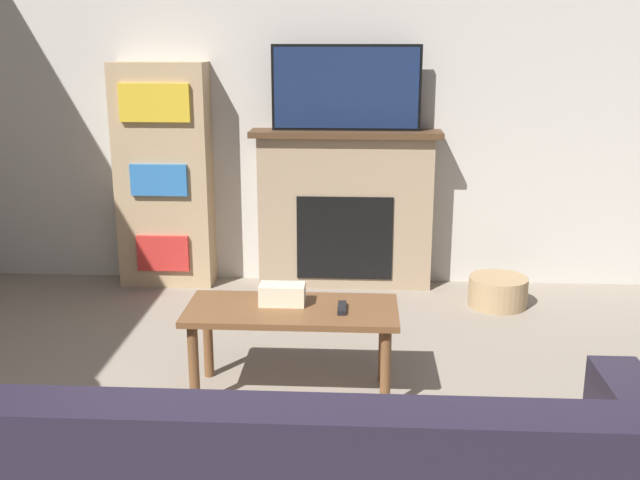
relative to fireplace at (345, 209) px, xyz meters
The scene contains 8 objects.
wall_back 0.82m from the fireplace, 130.04° to the left, with size 6.06×0.06×2.70m.
fireplace is the anchor object (origin of this frame).
tv 0.83m from the fireplace, 90.00° to the right, with size 0.99×0.03×0.56m.
coffee_table 1.71m from the fireplace, 97.31° to the right, with size 1.02×0.45×0.45m.
tissue_box 1.66m from the fireplace, 99.22° to the right, with size 0.22×0.12×0.10m.
remote_control 1.71m from the fireplace, 89.13° to the right, with size 0.04×0.15×0.02m.
bookshelf 1.27m from the fireplace, behind, with size 0.64×0.29×1.54m.
storage_basket 1.17m from the fireplace, 20.24° to the right, with size 0.38×0.38×0.19m.
Camera 1 is at (0.23, -1.34, 1.71)m, focal length 42.00 mm.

